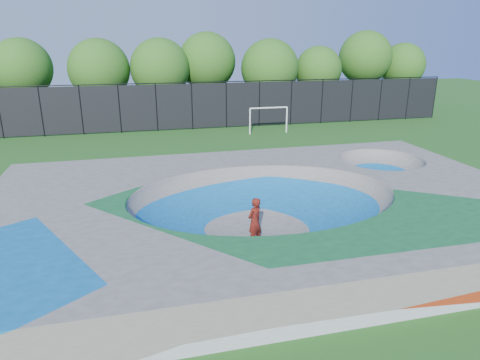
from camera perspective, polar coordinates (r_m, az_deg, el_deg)
The scene contains 7 objects.
ground at distance 17.96m, azimuth 3.05°, elevation -6.19°, with size 120.00×120.00×0.00m, color #1D5116.
skate_deck at distance 17.67m, azimuth 3.09°, elevation -3.97°, with size 22.00×14.00×1.50m, color gray.
skater at distance 16.07m, azimuth 1.96°, elevation -5.55°, with size 0.68×0.45×1.87m, color #B3200E.
skateboard at distance 16.46m, azimuth 1.93°, elevation -8.46°, with size 0.78×0.22×0.05m, color black.
soccer_goal at distance 35.63m, azimuth 3.84°, elevation 8.62°, with size 3.30×0.12×2.18m.
fence at distance 37.33m, azimuth -6.42°, elevation 9.89°, with size 48.09×0.09×4.04m.
treeline at distance 42.01m, azimuth -7.54°, elevation 14.74°, with size 53.52×7.56×8.39m.
Camera 1 is at (-4.86, -15.63, 7.40)m, focal length 32.00 mm.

